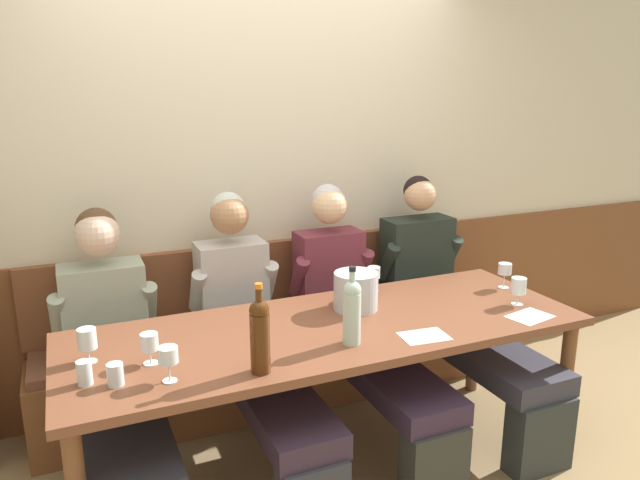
% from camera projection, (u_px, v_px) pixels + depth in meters
% --- Properties ---
extents(ground_plane, '(6.80, 6.80, 0.02)m').
position_uv_depth(ground_plane, '(338.00, 480.00, 2.88)').
color(ground_plane, '#90754E').
rests_on(ground_plane, ground).
extents(room_wall_back, '(6.80, 0.08, 2.80)m').
position_uv_depth(room_wall_back, '(260.00, 163.00, 3.49)').
color(room_wall_back, beige).
rests_on(room_wall_back, ground).
extents(wood_wainscot_panel, '(6.80, 0.03, 0.94)m').
position_uv_depth(wood_wainscot_panel, '(267.00, 315.00, 3.68)').
color(wood_wainscot_panel, brown).
rests_on(wood_wainscot_panel, ground).
extents(wall_bench, '(2.72, 0.42, 0.94)m').
position_uv_depth(wall_bench, '(279.00, 356.00, 3.54)').
color(wall_bench, brown).
rests_on(wall_bench, ground).
extents(dining_table, '(2.42, 0.86, 0.76)m').
position_uv_depth(dining_table, '(330.00, 340.00, 2.79)').
color(dining_table, brown).
rests_on(dining_table, ground).
extents(person_left_seat, '(0.51, 1.33, 1.26)m').
position_uv_depth(person_left_seat, '(113.00, 358.00, 2.75)').
color(person_left_seat, '#272F3C').
rests_on(person_left_seat, ground).
extents(person_center_right_seat, '(0.48, 1.32, 1.29)m').
position_uv_depth(person_center_right_seat, '(252.00, 332.00, 3.01)').
color(person_center_right_seat, '#30323B').
rests_on(person_center_right_seat, ground).
extents(person_right_seat, '(0.49, 1.32, 1.29)m').
position_uv_depth(person_right_seat, '(356.00, 315.00, 3.24)').
color(person_right_seat, '#30312E').
rests_on(person_right_seat, ground).
extents(person_center_left_seat, '(0.54, 1.32, 1.31)m').
position_uv_depth(person_center_left_seat, '(450.00, 302.00, 3.47)').
color(person_center_left_seat, '#2C3131').
rests_on(person_center_left_seat, ground).
extents(ice_bucket, '(0.22, 0.22, 0.19)m').
position_uv_depth(ice_bucket, '(356.00, 291.00, 2.95)').
color(ice_bucket, '#B2BAC2').
rests_on(ice_bucket, dining_table).
extents(wine_bottle_amber_mid, '(0.08, 0.08, 0.36)m').
position_uv_depth(wine_bottle_amber_mid, '(260.00, 334.00, 2.28)').
color(wine_bottle_amber_mid, '#47240C').
rests_on(wine_bottle_amber_mid, dining_table).
extents(wine_bottle_clear_water, '(0.08, 0.08, 0.35)m').
position_uv_depth(wine_bottle_clear_water, '(351.00, 310.00, 2.54)').
color(wine_bottle_clear_water, '#ADC7BA').
rests_on(wine_bottle_clear_water, dining_table).
extents(wine_glass_center_front, '(0.08, 0.08, 0.14)m').
position_uv_depth(wine_glass_center_front, '(168.00, 357.00, 2.22)').
color(wine_glass_center_front, silver).
rests_on(wine_glass_center_front, dining_table).
extents(wine_glass_mid_left, '(0.07, 0.07, 0.14)m').
position_uv_depth(wine_glass_mid_left, '(87.00, 341.00, 2.38)').
color(wine_glass_mid_left, silver).
rests_on(wine_glass_mid_left, dining_table).
extents(wine_glass_by_bottle, '(0.08, 0.08, 0.14)m').
position_uv_depth(wine_glass_by_bottle, '(518.00, 287.00, 3.01)').
color(wine_glass_by_bottle, silver).
rests_on(wine_glass_by_bottle, dining_table).
extents(wine_glass_center_rear, '(0.08, 0.08, 0.14)m').
position_uv_depth(wine_glass_center_rear, '(365.00, 280.00, 3.11)').
color(wine_glass_center_rear, silver).
rests_on(wine_glass_center_rear, dining_table).
extents(wine_glass_near_bucket, '(0.07, 0.07, 0.14)m').
position_uv_depth(wine_glass_near_bucket, '(505.00, 270.00, 3.26)').
color(wine_glass_near_bucket, silver).
rests_on(wine_glass_near_bucket, dining_table).
extents(wine_glass_right_end, '(0.07, 0.07, 0.13)m').
position_uv_depth(wine_glass_right_end, '(149.00, 344.00, 2.37)').
color(wine_glass_right_end, silver).
rests_on(wine_glass_right_end, dining_table).
extents(wine_glass_mid_right, '(0.07, 0.07, 0.14)m').
position_uv_depth(wine_glass_mid_right, '(374.00, 274.00, 3.21)').
color(wine_glass_mid_right, silver).
rests_on(wine_glass_mid_right, dining_table).
extents(water_tumbler_left, '(0.06, 0.06, 0.09)m').
position_uv_depth(water_tumbler_left, '(85.00, 373.00, 2.21)').
color(water_tumbler_left, silver).
rests_on(water_tumbler_left, dining_table).
extents(water_tumbler_center, '(0.06, 0.06, 0.09)m').
position_uv_depth(water_tumbler_center, '(115.00, 374.00, 2.21)').
color(water_tumbler_center, silver).
rests_on(water_tumbler_center, dining_table).
extents(tasting_sheet_left_guest, '(0.22, 0.17, 0.00)m').
position_uv_depth(tasting_sheet_left_guest, '(424.00, 336.00, 2.65)').
color(tasting_sheet_left_guest, white).
rests_on(tasting_sheet_left_guest, dining_table).
extents(tasting_sheet_right_guest, '(0.24, 0.19, 0.00)m').
position_uv_depth(tasting_sheet_right_guest, '(530.00, 316.00, 2.87)').
color(tasting_sheet_right_guest, white).
rests_on(tasting_sheet_right_guest, dining_table).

